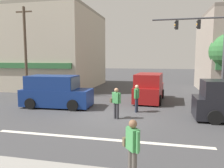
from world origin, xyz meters
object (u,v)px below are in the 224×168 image
Objects in this scene: traffic_light_mast at (209,45)px; van_crossing_center at (149,88)px; utility_pole_near_left at (26,51)px; pedestrian_far_side at (137,97)px; van_waiting_far at (56,92)px; pedestrian_foreground_with_bag at (132,146)px; pedestrian_mid_crossing at (116,101)px.

van_crossing_center is at bearing 170.67° from traffic_light_mast.
pedestrian_far_side is at bearing -18.13° from utility_pole_near_left.
utility_pole_near_left reaches higher than pedestrian_far_side.
van_waiting_far is 2.80× the size of pedestrian_foreground_with_bag.
utility_pole_near_left is at bearing 144.74° from van_waiting_far.
pedestrian_far_side is (-4.54, -3.08, -3.23)m from traffic_light_mast.
pedestrian_mid_crossing is (4.53, -1.95, -0.05)m from van_waiting_far.
traffic_light_mast reaches higher than van_waiting_far.
van_waiting_far is 2.80× the size of pedestrian_mid_crossing.
traffic_light_mast reaches higher than pedestrian_mid_crossing.
pedestrian_foreground_with_bag and pedestrian_far_side have the same top height.
van_crossing_center is 5.64m from pedestrian_mid_crossing.
traffic_light_mast is 6.36m from pedestrian_far_side.
pedestrian_foreground_with_bag is 7.57m from pedestrian_far_side.
pedestrian_mid_crossing is at bearing -29.31° from utility_pole_near_left.
traffic_light_mast reaches higher than pedestrian_far_side.
van_crossing_center reaches higher than pedestrian_foreground_with_bag.
pedestrian_far_side is at bearing -2.49° from van_waiting_far.
utility_pole_near_left is 10.28m from pedestrian_mid_crossing.
utility_pole_near_left reaches higher than van_crossing_center.
traffic_light_mast is 10.86m from van_waiting_far.
pedestrian_foreground_with_bag is (-3.83, -10.62, -3.22)m from traffic_light_mast.
pedestrian_mid_crossing is at bearing 105.62° from pedestrian_foreground_with_bag.
van_waiting_far is 9.92m from pedestrian_foreground_with_bag.
utility_pole_near_left is at bearing 150.69° from pedestrian_mid_crossing.
van_crossing_center is (-3.99, 0.66, -3.17)m from traffic_light_mast.
traffic_light_mast is 3.71× the size of pedestrian_mid_crossing.
van_waiting_far is at bearing 128.37° from pedestrian_foreground_with_bag.
traffic_light_mast is 5.14m from van_crossing_center.
traffic_light_mast is at bearing 34.14° from pedestrian_far_side.
traffic_light_mast is 1.33× the size of van_waiting_far.
van_crossing_center is 11.27m from pedestrian_foreground_with_bag.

